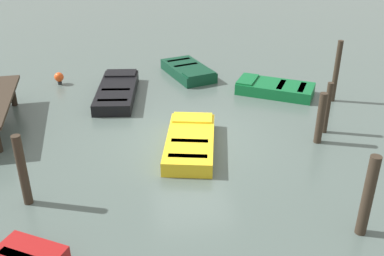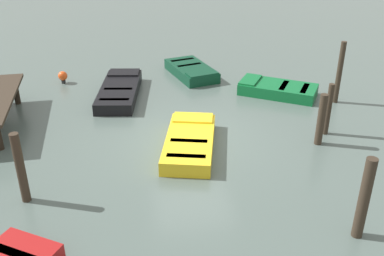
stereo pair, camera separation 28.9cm
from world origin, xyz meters
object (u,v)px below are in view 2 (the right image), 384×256
Objects in this scene: rowboat_green at (277,89)px; mooring_piling_far_right at (328,109)px; marker_buoy at (63,76)px; rowboat_yellow at (190,142)px; mooring_piling_mid_right at (20,168)px; mooring_piling_far_left at (321,120)px; mooring_piling_near_left at (364,199)px; mooring_piling_center at (339,73)px; rowboat_dark_green at (191,71)px; rowboat_black at (120,90)px.

rowboat_green is 1.86× the size of mooring_piling_far_right.
marker_buoy is at bearing 55.65° from mooring_piling_far_right.
rowboat_yellow is 1.84× the size of mooring_piling_mid_right.
mooring_piling_far_left is at bearing 140.08° from mooring_piling_far_right.
mooring_piling_near_left reaches higher than rowboat_green.
mooring_piling_far_right is (-3.23, -0.43, 0.59)m from rowboat_green.
mooring_piling_center is 10.33m from marker_buoy.
rowboat_dark_green is 0.80× the size of rowboat_black.
mooring_piling_center is at bearing -94.74° from rowboat_black.
rowboat_black is 7.33m from mooring_piling_far_left.
mooring_piling_far_right reaches higher than rowboat_green.
mooring_piling_mid_right reaches higher than rowboat_dark_green.
rowboat_dark_green is 3.39m from rowboat_black.
mooring_piling_center is at bearing -177.21° from rowboat_green.
mooring_piling_far_right reaches higher than rowboat_dark_green.
rowboat_yellow is 7.23m from marker_buoy.
rowboat_yellow and rowboat_black have the same top height.
mooring_piling_far_right is (-5.73, -3.23, 0.59)m from rowboat_dark_green.
mooring_piling_mid_right is at bearing 127.60° from rowboat_yellow.
marker_buoy is (1.67, 2.17, 0.07)m from rowboat_black.
rowboat_black is 2.74m from marker_buoy.
rowboat_dark_green is 1.87× the size of mooring_piling_far_left.
mooring_piling_far_left is (-4.60, -5.68, 0.56)m from rowboat_black.
mooring_piling_mid_right is at bearing 71.26° from mooring_piling_near_left.
mooring_piling_far_left is 10.05m from marker_buoy.
rowboat_yellow is 4.29m from mooring_piling_far_right.
mooring_piling_near_left is (-4.26, -2.91, 0.73)m from rowboat_yellow.
mooring_piling_center reaches higher than mooring_piling_mid_right.
rowboat_black is (0.79, 5.73, -0.00)m from rowboat_green.
mooring_piling_far_right is at bearing -72.50° from rowboat_yellow.
rowboat_black is 2.05× the size of mooring_piling_mid_right.
mooring_piling_center is 7.28m from mooring_piling_near_left.
mooring_piling_mid_right is at bearing 179.17° from marker_buoy.
mooring_piling_near_left reaches higher than rowboat_yellow.
mooring_piling_center is at bearing -66.14° from mooring_piling_mid_right.
rowboat_dark_green is at bearing -33.61° from mooring_piling_mid_right.
rowboat_black is at bearing -20.41° from mooring_piling_mid_right.
rowboat_yellow is 3.81m from mooring_piling_far_left.
marker_buoy is (5.69, 8.33, -0.52)m from mooring_piling_far_right.
mooring_piling_far_right is 4.72m from mooring_piling_near_left.
marker_buoy reaches higher than rowboat_green.
rowboat_yellow is at bearing -24.65° from rowboat_dark_green.
mooring_piling_center reaches higher than marker_buoy.
rowboat_yellow and rowboat_dark_green have the same top height.
mooring_piling_mid_right is (-6.13, 2.28, 0.67)m from rowboat_black.
rowboat_green is at bearing -107.28° from marker_buoy.
rowboat_green and rowboat_yellow have the same top height.
rowboat_dark_green is 1.54× the size of mooring_piling_near_left.
marker_buoy is at bearing 34.43° from mooring_piling_near_left.
mooring_piling_far_left reaches higher than rowboat_green.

